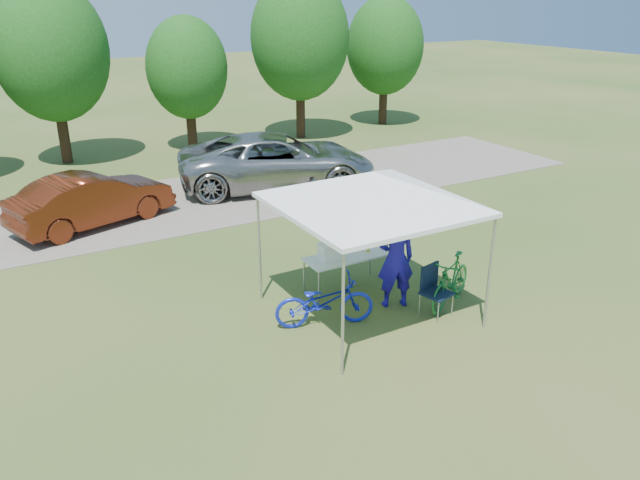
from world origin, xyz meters
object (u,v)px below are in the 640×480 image
object	(u,v)px
bike_blue	(324,301)
bike_green	(451,281)
sedan	(92,199)
folding_chair	(433,286)
minivan	(277,161)
folding_table	(346,258)
cooler	(331,251)
cyclist	(396,259)

from	to	relation	value
bike_blue	bike_green	size ratio (longest dim) A/B	1.09
bike_blue	sedan	size ratio (longest dim) A/B	0.44
folding_chair	minivan	size ratio (longest dim) A/B	0.16
bike_blue	folding_chair	bearing A→B (deg)	-88.74
minivan	sedan	distance (m)	5.56
folding_table	bike_green	distance (m)	2.10
folding_table	cooler	bearing A→B (deg)	-180.00
folding_table	sedan	bearing A→B (deg)	120.26
cyclist	bike_green	size ratio (longest dim) A/B	1.18
minivan	bike_green	bearing A→B (deg)	-165.74
cyclist	minivan	xyz separation A→B (m)	(1.48, 7.99, -0.14)
bike_green	folding_table	bearing A→B (deg)	-166.38
folding_chair	bike_blue	bearing A→B (deg)	149.69
minivan	folding_table	bearing A→B (deg)	-177.39
cyclist	bike_blue	world-z (taller)	cyclist
folding_chair	bike_blue	size ratio (longest dim) A/B	0.53
cyclist	bike_blue	size ratio (longest dim) A/B	1.09
cooler	sedan	size ratio (longest dim) A/B	0.12
folding_table	cyclist	xyz separation A→B (m)	(0.39, -1.11, 0.32)
folding_chair	cyclist	size ratio (longest dim) A/B	0.49
folding_chair	minivan	world-z (taller)	minivan
folding_chair	cooler	bearing A→B (deg)	111.48
cooler	cyclist	world-z (taller)	cyclist
folding_table	cyclist	bearing A→B (deg)	-70.72
bike_blue	minivan	size ratio (longest dim) A/B	0.30
minivan	cyclist	bearing A→B (deg)	-172.70
folding_chair	cyclist	distance (m)	0.85
cooler	sedan	xyz separation A→B (m)	(-3.30, 6.28, -0.18)
folding_table	cooler	xyz separation A→B (m)	(-0.36, -0.00, 0.22)
folding_chair	bike_green	bearing A→B (deg)	-1.48
folding_chair	minivan	bearing A→B (deg)	70.15
bike_blue	cyclist	bearing A→B (deg)	-71.65
bike_blue	bike_green	xyz separation A→B (m)	(2.49, -0.51, 0.02)
cooler	bike_blue	bearing A→B (deg)	-125.55
cooler	sedan	bearing A→B (deg)	117.75
cooler	bike_green	size ratio (longest dim) A/B	0.29
folding_chair	minivan	xyz separation A→B (m)	(1.05, 8.60, 0.27)
bike_blue	sedan	xyz separation A→B (m)	(-2.52, 7.38, 0.22)
bike_green	sedan	xyz separation A→B (m)	(-5.01, 7.89, 0.20)
folding_chair	cooler	xyz separation A→B (m)	(-1.18, 1.72, 0.31)
bike_blue	minivan	bearing A→B (deg)	-2.00
bike_green	cyclist	bearing A→B (deg)	-143.85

